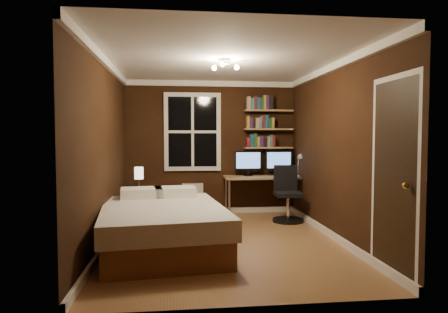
{
  "coord_description": "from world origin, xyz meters",
  "views": [
    {
      "loc": [
        -0.62,
        -5.43,
        1.48
      ],
      "look_at": [
        0.06,
        0.45,
        1.17
      ],
      "focal_mm": 32.0,
      "sensor_mm": 36.0,
      "label": 1
    }
  ],
  "objects": [
    {
      "name": "bedside_lamp",
      "position": [
        -1.28,
        1.36,
        0.73
      ],
      "size": [
        0.15,
        0.15,
        0.44
      ],
      "primitive_type": null,
      "color": "white",
      "rests_on": "nightstand"
    },
    {
      "name": "door",
      "position": [
        1.59,
        -1.55,
        1.02
      ],
      "size": [
        0.03,
        0.82,
        2.05
      ],
      "primitive_type": null,
      "color": "black",
      "rests_on": "ground"
    },
    {
      "name": "books_row_middle",
      "position": [
        1.08,
        1.98,
        1.73
      ],
      "size": [
        0.54,
        0.16,
        0.23
      ],
      "primitive_type": null,
      "color": "navy",
      "rests_on": "bookshelf_middle"
    },
    {
      "name": "office_chair",
      "position": [
        1.25,
        1.23,
        0.36
      ],
      "size": [
        0.53,
        0.53,
        0.96
      ],
      "rotation": [
        0.0,
        0.0,
        -0.02
      ],
      "color": "black",
      "rests_on": "ground"
    },
    {
      "name": "door_knob",
      "position": [
        1.55,
        -1.85,
        1.0
      ],
      "size": [
        0.06,
        0.06,
        0.06
      ],
      "primitive_type": "sphere",
      "color": "#B87E35",
      "rests_on": "door"
    },
    {
      "name": "bookshelf_middle",
      "position": [
        1.08,
        1.98,
        1.6
      ],
      "size": [
        0.92,
        0.22,
        0.03
      ],
      "primitive_type": "cube",
      "color": "tan",
      "rests_on": "wall_back"
    },
    {
      "name": "monitor_right",
      "position": [
        1.26,
        1.87,
        0.96
      ],
      "size": [
        0.5,
        0.12,
        0.47
      ],
      "primitive_type": null,
      "color": "black",
      "rests_on": "desk"
    },
    {
      "name": "radiator",
      "position": [
        -0.36,
        1.99,
        0.29
      ],
      "size": [
        0.39,
        0.14,
        0.58
      ],
      "primitive_type": "cube",
      "color": "silver",
      "rests_on": "ground"
    },
    {
      "name": "bookshelf_upper",
      "position": [
        1.08,
        1.98,
        1.95
      ],
      "size": [
        0.92,
        0.22,
        0.03
      ],
      "primitive_type": "cube",
      "color": "tan",
      "rests_on": "wall_back"
    },
    {
      "name": "ceiling_fixture",
      "position": [
        0.0,
        -0.1,
        2.4
      ],
      "size": [
        0.44,
        0.44,
        0.18
      ],
      "primitive_type": null,
      "color": "beige",
      "rests_on": "ceiling"
    },
    {
      "name": "floor",
      "position": [
        0.0,
        0.0,
        0.0
      ],
      "size": [
        4.2,
        4.2,
        0.0
      ],
      "primitive_type": "plane",
      "color": "olive",
      "rests_on": "ground"
    },
    {
      "name": "monitor_left",
      "position": [
        0.67,
        1.87,
        0.96
      ],
      "size": [
        0.5,
        0.12,
        0.47
      ],
      "primitive_type": null,
      "color": "black",
      "rests_on": "desk"
    },
    {
      "name": "desk_lamp",
      "position": [
        1.59,
        1.65,
        0.95
      ],
      "size": [
        0.14,
        0.32,
        0.44
      ],
      "primitive_type": null,
      "color": "silver",
      "rests_on": "desk"
    },
    {
      "name": "books_row_upper",
      "position": [
        1.08,
        1.98,
        2.08
      ],
      "size": [
        0.48,
        0.16,
        0.23
      ],
      "primitive_type": null,
      "color": "#245424",
      "rests_on": "bookshelf_upper"
    },
    {
      "name": "wall_back",
      "position": [
        0.0,
        2.1,
        1.25
      ],
      "size": [
        3.2,
        0.04,
        2.5
      ],
      "primitive_type": "cube",
      "color": "black",
      "rests_on": "ground"
    },
    {
      "name": "ceiling",
      "position": [
        0.0,
        0.0,
        2.5
      ],
      "size": [
        3.2,
        4.2,
        0.02
      ],
      "primitive_type": "cube",
      "color": "white",
      "rests_on": "wall_back"
    },
    {
      "name": "nightstand",
      "position": [
        -1.28,
        1.36,
        0.26
      ],
      "size": [
        0.48,
        0.48,
        0.52
      ],
      "primitive_type": "cube",
      "rotation": [
        0.0,
        0.0,
        -0.19
      ],
      "color": "brown",
      "rests_on": "ground"
    },
    {
      "name": "desk",
      "position": [
        0.99,
        1.79,
        0.67
      ],
      "size": [
        1.53,
        0.58,
        0.73
      ],
      "color": "tan",
      "rests_on": "ground"
    },
    {
      "name": "wall_left",
      "position": [
        -1.6,
        0.0,
        1.25
      ],
      "size": [
        0.04,
        4.2,
        2.5
      ],
      "primitive_type": "cube",
      "color": "black",
      "rests_on": "ground"
    },
    {
      "name": "bed",
      "position": [
        -0.82,
        -0.27,
        0.31
      ],
      "size": [
        1.75,
        2.27,
        0.72
      ],
      "rotation": [
        0.0,
        0.0,
        0.12
      ],
      "color": "brown",
      "rests_on": "ground"
    },
    {
      "name": "wall_right",
      "position": [
        1.6,
        0.0,
        1.25
      ],
      "size": [
        0.04,
        4.2,
        2.5
      ],
      "primitive_type": "cube",
      "color": "black",
      "rests_on": "ground"
    },
    {
      "name": "window",
      "position": [
        -0.35,
        2.06,
        1.55
      ],
      "size": [
        1.06,
        0.06,
        1.46
      ],
      "primitive_type": "cube",
      "color": "white",
      "rests_on": "wall_back"
    },
    {
      "name": "bookshelf_lower",
      "position": [
        1.08,
        1.98,
        1.25
      ],
      "size": [
        0.92,
        0.22,
        0.03
      ],
      "primitive_type": "cube",
      "color": "tan",
      "rests_on": "wall_back"
    },
    {
      "name": "books_row_lower",
      "position": [
        1.08,
        1.98,
        1.38
      ],
      "size": [
        0.54,
        0.16,
        0.23
      ],
      "primitive_type": null,
      "color": "maroon",
      "rests_on": "bookshelf_lower"
    }
  ]
}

